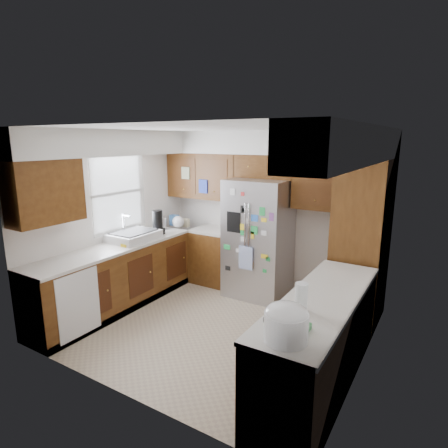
% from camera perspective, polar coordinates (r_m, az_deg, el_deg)
% --- Properties ---
extents(floor, '(3.60, 3.60, 0.00)m').
position_cam_1_polar(floor, '(5.06, -1.21, -15.17)').
color(floor, tan).
rests_on(floor, ground).
extents(room_shell, '(3.64, 3.24, 2.52)m').
position_cam_1_polar(room_shell, '(4.87, -0.04, 6.28)').
color(room_shell, silver).
rests_on(room_shell, ground).
extents(left_counter_run, '(1.36, 3.20, 0.92)m').
position_cam_1_polar(left_counter_run, '(5.69, -12.79, -7.52)').
color(left_counter_run, '#44240D').
rests_on(left_counter_run, ground).
extents(right_counter_run, '(0.63, 2.25, 0.92)m').
position_cam_1_polar(right_counter_run, '(3.93, 14.33, -17.44)').
color(right_counter_run, '#44240D').
rests_on(right_counter_run, ground).
extents(pantry, '(0.60, 0.90, 2.15)m').
position_cam_1_polar(pantry, '(5.16, 20.14, -2.59)').
color(pantry, '#44240D').
rests_on(pantry, ground).
extents(fridge, '(0.90, 0.79, 1.80)m').
position_cam_1_polar(fridge, '(5.72, 5.27, -2.20)').
color(fridge, '#A0A0A5').
rests_on(fridge, ground).
extents(bridge_cabinet, '(0.96, 0.34, 0.35)m').
position_cam_1_polar(bridge_cabinet, '(5.74, 6.50, 8.72)').
color(bridge_cabinet, '#44240D').
rests_on(bridge_cabinet, fridge).
extents(fridge_top_items, '(0.52, 0.25, 0.24)m').
position_cam_1_polar(fridge_top_items, '(5.73, 5.34, 11.60)').
color(fridge_top_items, '#1C3DA2').
rests_on(fridge_top_items, bridge_cabinet).
extents(sink_assembly, '(0.52, 0.71, 0.37)m').
position_cam_1_polar(sink_assembly, '(5.67, -13.59, -1.73)').
color(sink_assembly, silver).
rests_on(sink_assembly, left_counter_run).
extents(left_counter_clutter, '(0.37, 0.85, 0.38)m').
position_cam_1_polar(left_counter_clutter, '(6.16, -8.59, 0.24)').
color(left_counter_clutter, black).
rests_on(left_counter_clutter, left_counter_run).
extents(rice_cooker, '(0.34, 0.33, 0.29)m').
position_cam_1_polar(rice_cooker, '(2.87, 9.46, -14.46)').
color(rice_cooker, white).
rests_on(rice_cooker, right_counter_run).
extents(paper_towel, '(0.11, 0.11, 0.25)m').
position_cam_1_polar(paper_towel, '(3.36, 11.68, -10.84)').
color(paper_towel, white).
rests_on(paper_towel, right_counter_run).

